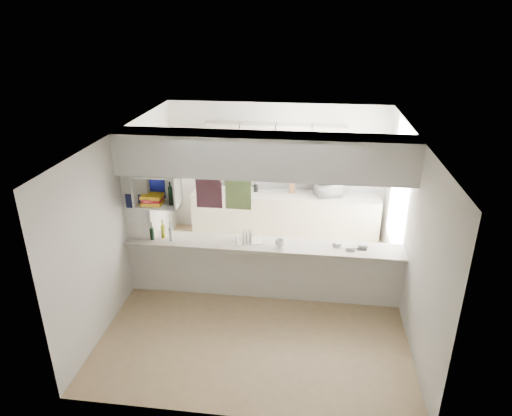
% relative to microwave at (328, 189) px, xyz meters
% --- Properties ---
extents(floor, '(4.80, 4.80, 0.00)m').
position_rel_microwave_xyz_m(floor, '(-1.01, -2.11, -1.05)').
color(floor, '#957D56').
rests_on(floor, ground).
extents(ceiling, '(4.80, 4.80, 0.00)m').
position_rel_microwave_xyz_m(ceiling, '(-1.01, -2.11, 1.55)').
color(ceiling, white).
rests_on(ceiling, wall_back).
extents(wall_back, '(4.20, 0.00, 4.20)m').
position_rel_microwave_xyz_m(wall_back, '(-1.01, 0.29, 0.25)').
color(wall_back, silver).
rests_on(wall_back, floor).
extents(wall_left, '(0.00, 4.80, 4.80)m').
position_rel_microwave_xyz_m(wall_left, '(-3.11, -2.11, 0.25)').
color(wall_left, silver).
rests_on(wall_left, floor).
extents(wall_right, '(0.00, 4.80, 4.80)m').
position_rel_microwave_xyz_m(wall_right, '(1.09, -2.11, 0.25)').
color(wall_right, silver).
rests_on(wall_right, floor).
extents(servery_partition, '(4.20, 0.50, 2.60)m').
position_rel_microwave_xyz_m(servery_partition, '(-1.18, -2.11, 0.61)').
color(servery_partition, silver).
rests_on(servery_partition, floor).
extents(cubby_shelf, '(0.65, 0.35, 0.50)m').
position_rel_microwave_xyz_m(cubby_shelf, '(-2.58, -2.17, 0.66)').
color(cubby_shelf, white).
rests_on(cubby_shelf, bulkhead).
extents(kitchen_run, '(3.60, 0.63, 2.24)m').
position_rel_microwave_xyz_m(kitchen_run, '(-0.85, 0.03, -0.23)').
color(kitchen_run, beige).
rests_on(kitchen_run, floor).
extents(microwave, '(0.57, 0.47, 0.27)m').
position_rel_microwave_xyz_m(microwave, '(0.00, 0.00, 0.00)').
color(microwave, white).
rests_on(microwave, bench_top).
extents(bowl, '(0.26, 0.26, 0.06)m').
position_rel_microwave_xyz_m(bowl, '(-0.02, -0.04, 0.17)').
color(bowl, '#0C128A').
rests_on(bowl, microwave).
extents(dish_rack, '(0.44, 0.37, 0.20)m').
position_rel_microwave_xyz_m(dish_rack, '(-1.23, -2.05, -0.05)').
color(dish_rack, silver).
rests_on(dish_rack, breakfast_bar).
extents(cup, '(0.15, 0.15, 0.11)m').
position_rel_microwave_xyz_m(cup, '(-0.75, -2.18, -0.07)').
color(cup, white).
rests_on(cup, dish_rack).
extents(wine_bottles, '(0.36, 0.14, 0.32)m').
position_rel_microwave_xyz_m(wine_bottles, '(-2.55, -2.16, -0.02)').
color(wine_bottles, black).
rests_on(wine_bottles, breakfast_bar).
extents(plastic_tubs, '(0.51, 0.21, 0.07)m').
position_rel_microwave_xyz_m(plastic_tubs, '(0.27, -2.07, -0.10)').
color(plastic_tubs, silver).
rests_on(plastic_tubs, breakfast_bar).
extents(utensil_jar, '(0.09, 0.09, 0.13)m').
position_rel_microwave_xyz_m(utensil_jar, '(-1.39, 0.04, -0.07)').
color(utensil_jar, black).
rests_on(utensil_jar, bench_top).
extents(knife_block, '(0.11, 0.09, 0.20)m').
position_rel_microwave_xyz_m(knife_block, '(-0.69, 0.07, -0.03)').
color(knife_block, brown).
rests_on(knife_block, bench_top).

